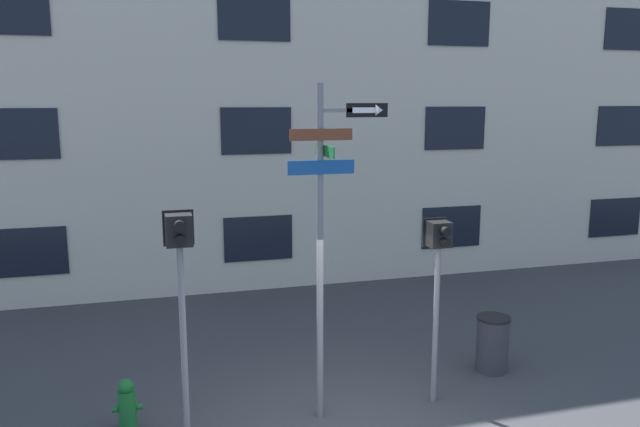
% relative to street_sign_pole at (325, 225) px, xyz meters
% --- Properties ---
extents(building_facade, '(24.00, 0.63, 12.06)m').
position_rel_street_sign_pole_xyz_m(building_facade, '(0.13, 6.26, 3.34)').
color(building_facade, beige).
rests_on(building_facade, ground_plane).
extents(street_sign_pole, '(1.34, 0.84, 4.50)m').
position_rel_street_sign_pole_xyz_m(street_sign_pole, '(0.00, 0.00, 0.00)').
color(street_sign_pole, slate).
rests_on(street_sign_pole, ground_plane).
extents(pedestrian_signal_left, '(0.37, 0.40, 3.00)m').
position_rel_street_sign_pole_xyz_m(pedestrian_signal_left, '(-1.88, -0.28, -0.36)').
color(pedestrian_signal_left, slate).
rests_on(pedestrian_signal_left, ground_plane).
extents(pedestrian_signal_right, '(0.36, 0.40, 2.68)m').
position_rel_street_sign_pole_xyz_m(pedestrian_signal_right, '(1.63, -0.01, -0.62)').
color(pedestrian_signal_right, slate).
rests_on(pedestrian_signal_right, ground_plane).
extents(fire_hydrant, '(0.39, 0.23, 0.70)m').
position_rel_street_sign_pole_xyz_m(fire_hydrant, '(-2.61, 0.36, -2.35)').
color(fire_hydrant, '#196028').
rests_on(fire_hydrant, ground_plane).
extents(trash_bin, '(0.54, 0.54, 0.90)m').
position_rel_street_sign_pole_xyz_m(trash_bin, '(2.98, 0.69, -2.24)').
color(trash_bin, '#333338').
rests_on(trash_bin, ground_plane).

